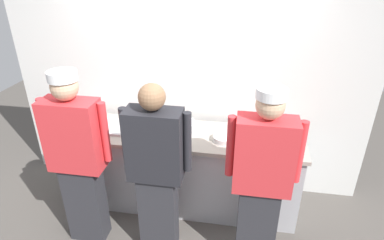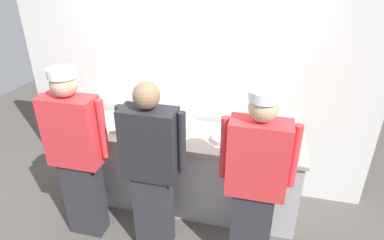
% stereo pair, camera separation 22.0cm
% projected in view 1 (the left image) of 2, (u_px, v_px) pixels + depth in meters
% --- Properties ---
extents(ground_plane, '(9.00, 9.00, 0.00)m').
position_uv_depth(ground_plane, '(174.00, 222.00, 3.45)').
color(ground_plane, '#514C47').
extents(wall_back, '(4.03, 0.10, 2.65)m').
position_uv_depth(wall_back, '(187.00, 80.00, 3.59)').
color(wall_back, silver).
rests_on(wall_back, ground).
extents(prep_counter, '(2.57, 0.67, 0.90)m').
position_uv_depth(prep_counter, '(180.00, 169.00, 3.57)').
color(prep_counter, '#B2B2B7').
rests_on(prep_counter, ground).
extents(chef_near_left, '(0.63, 0.24, 1.74)m').
position_uv_depth(chef_near_left, '(78.00, 157.00, 2.89)').
color(chef_near_left, '#2D2D33').
rests_on(chef_near_left, ground).
extents(chef_center, '(0.61, 0.24, 1.68)m').
position_uv_depth(chef_center, '(156.00, 169.00, 2.80)').
color(chef_center, '#2D2D33').
rests_on(chef_center, ground).
extents(chef_far_right, '(0.61, 0.24, 1.71)m').
position_uv_depth(chef_far_right, '(262.00, 178.00, 2.65)').
color(chef_far_right, '#2D2D33').
rests_on(chef_far_right, ground).
extents(plate_stack_front, '(0.24, 0.24, 0.07)m').
position_uv_depth(plate_stack_front, '(142.00, 126.00, 3.43)').
color(plate_stack_front, white).
rests_on(plate_stack_front, prep_counter).
extents(plate_stack_rear, '(0.23, 0.23, 0.06)m').
position_uv_depth(plate_stack_rear, '(224.00, 138.00, 3.21)').
color(plate_stack_rear, white).
rests_on(plate_stack_rear, prep_counter).
extents(mixing_bowl_steel, '(0.36, 0.36, 0.12)m').
position_uv_depth(mixing_bowl_steel, '(178.00, 127.00, 3.37)').
color(mixing_bowl_steel, '#B7BABF').
rests_on(mixing_bowl_steel, prep_counter).
extents(sheet_tray, '(0.53, 0.36, 0.02)m').
position_uv_depth(sheet_tray, '(103.00, 126.00, 3.49)').
color(sheet_tray, '#B7BABF').
rests_on(sheet_tray, prep_counter).
extents(squeeze_bottle_primary, '(0.06, 0.06, 0.18)m').
position_uv_depth(squeeze_bottle_primary, '(291.00, 136.00, 3.14)').
color(squeeze_bottle_primary, red).
rests_on(squeeze_bottle_primary, prep_counter).
extents(ramekin_orange_sauce, '(0.09, 0.09, 0.04)m').
position_uv_depth(ramekin_orange_sauce, '(251.00, 141.00, 3.19)').
color(ramekin_orange_sauce, white).
rests_on(ramekin_orange_sauce, prep_counter).
extents(ramekin_green_sauce, '(0.08, 0.08, 0.05)m').
position_uv_depth(ramekin_green_sauce, '(132.00, 136.00, 3.25)').
color(ramekin_green_sauce, white).
rests_on(ramekin_green_sauce, prep_counter).
extents(ramekin_yellow_sauce, '(0.10, 0.10, 0.05)m').
position_uv_depth(ramekin_yellow_sauce, '(158.00, 138.00, 3.22)').
color(ramekin_yellow_sauce, white).
rests_on(ramekin_yellow_sauce, prep_counter).
extents(chefs_knife, '(0.28, 0.03, 0.02)m').
position_uv_depth(chefs_knife, '(262.00, 134.00, 3.34)').
color(chefs_knife, '#B7BABF').
rests_on(chefs_knife, prep_counter).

